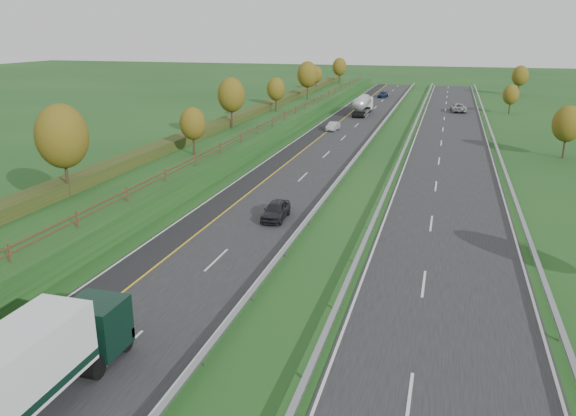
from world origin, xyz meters
name	(u,v)px	position (x,y,z in m)	size (l,w,h in m)	color
ground	(375,165)	(8.00, 55.00, 0.00)	(400.00, 400.00, 0.00)	#194217
near_carriageway	(318,152)	(0.00, 60.00, 0.02)	(10.50, 200.00, 0.04)	black
far_carriageway	(450,160)	(16.50, 60.00, 0.02)	(10.50, 200.00, 0.04)	black
hard_shoulder	(291,151)	(-3.75, 60.00, 0.02)	(3.00, 200.00, 0.04)	black
lane_markings	(367,155)	(6.40, 59.88, 0.05)	(26.75, 200.00, 0.01)	silver
embankment_left	(225,140)	(-13.00, 60.00, 1.00)	(12.00, 200.00, 2.00)	#194217
hedge_left	(211,128)	(-15.00, 60.00, 2.55)	(2.20, 180.00, 1.10)	#293817
fence_left	(255,129)	(-8.50, 59.59, 2.73)	(0.12, 189.06, 1.20)	#422B19
median_barrier_near	(362,150)	(5.70, 60.00, 0.61)	(0.32, 200.00, 0.71)	gray
median_barrier_far	(403,153)	(10.80, 60.00, 0.61)	(0.32, 200.00, 0.71)	gray
outer_barrier_far	(500,158)	(22.30, 60.00, 0.62)	(0.32, 200.00, 0.71)	gray
trees_left	(216,103)	(-12.64, 56.63, 6.37)	(6.64, 164.30, 7.66)	#2D2116
trees_far	(539,101)	(29.80, 89.21, 4.25)	(8.45, 118.60, 7.12)	#2D2116
road_tanker	(363,104)	(0.16, 96.45, 1.86)	(2.40, 11.22, 3.46)	silver
car_dark_near	(276,210)	(2.61, 32.61, 0.80)	(1.78, 4.43, 1.51)	black
car_silver_mid	(333,126)	(-1.60, 77.24, 0.69)	(1.38, 3.96, 1.30)	#A0A0A4
car_small_far	(383,95)	(0.60, 125.72, 0.71)	(1.88, 4.62, 1.34)	#14233F
car_oncoming	(458,108)	(17.63, 104.82, 0.86)	(2.72, 5.90, 1.64)	#9A9A9E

